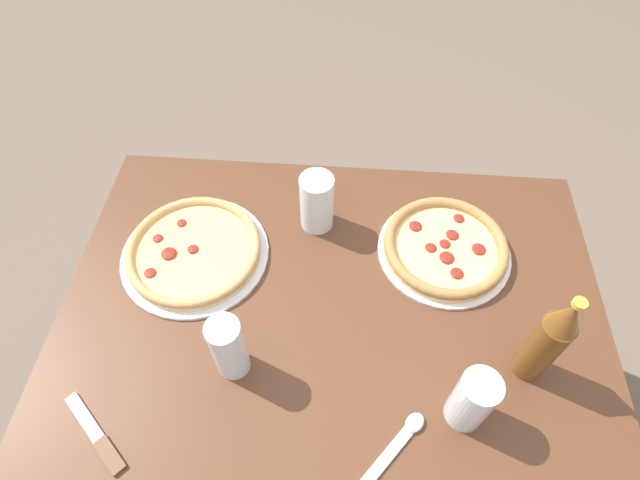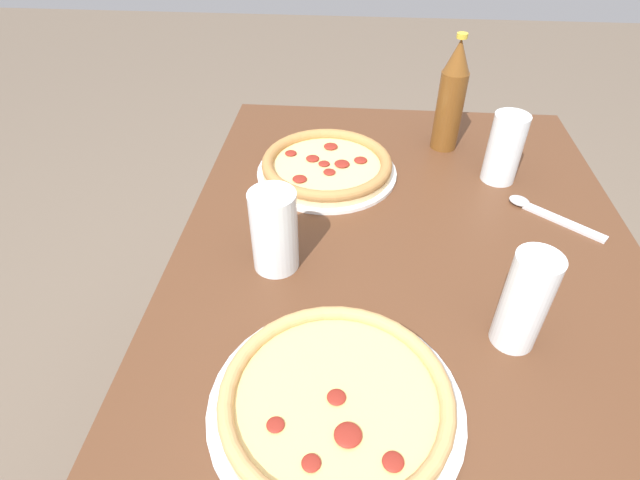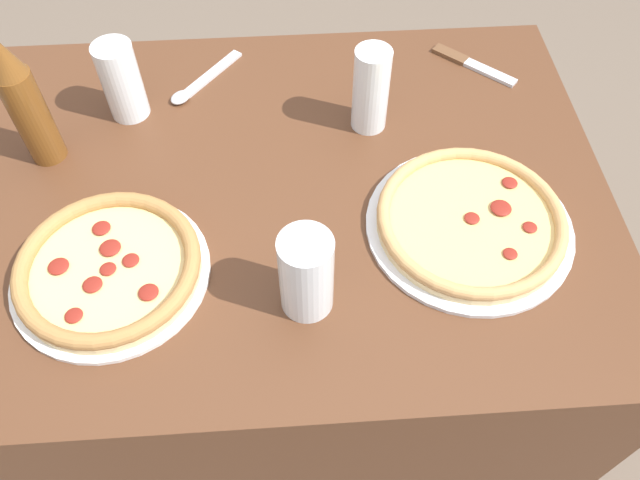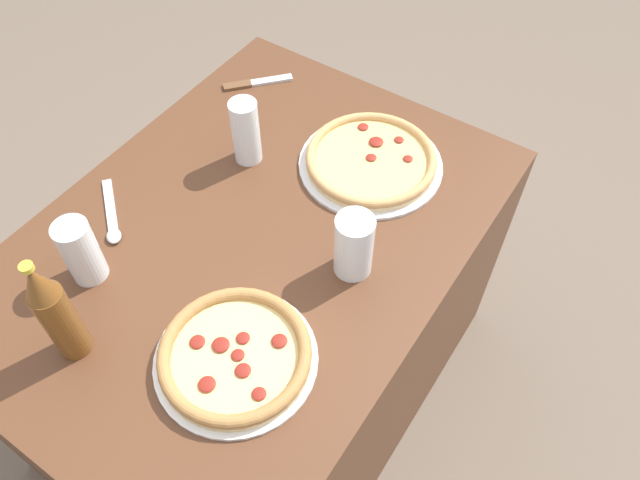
# 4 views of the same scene
# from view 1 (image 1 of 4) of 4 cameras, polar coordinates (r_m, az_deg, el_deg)

# --- Properties ---
(ground_plane) EXTENTS (8.00, 8.00, 0.00)m
(ground_plane) POSITION_cam_1_polar(r_m,az_deg,el_deg) (1.73, 0.89, -19.41)
(ground_plane) COLOR #6B5B4C
(table) EXTENTS (1.14, 0.83, 0.73)m
(table) POSITION_cam_1_polar(r_m,az_deg,el_deg) (1.39, 1.09, -15.01)
(table) COLOR #56331E
(table) RESTS_ON ground_plane
(pizza_margherita) EXTENTS (0.33, 0.33, 0.04)m
(pizza_margherita) POSITION_cam_1_polar(r_m,az_deg,el_deg) (1.15, -14.21, -1.22)
(pizza_margherita) COLOR silver
(pizza_margherita) RESTS_ON table
(pizza_salami) EXTENTS (0.30, 0.30, 0.04)m
(pizza_salami) POSITION_cam_1_polar(r_m,az_deg,el_deg) (1.15, 14.10, -0.82)
(pizza_salami) COLOR white
(pizza_salami) RESTS_ON table
(glass_cola) EXTENTS (0.08, 0.08, 0.15)m
(glass_cola) POSITION_cam_1_polar(r_m,az_deg,el_deg) (1.13, -0.37, 4.09)
(glass_cola) COLOR white
(glass_cola) RESTS_ON table
(glass_lemonade) EXTENTS (0.06, 0.06, 0.16)m
(glass_lemonade) POSITION_cam_1_polar(r_m,az_deg,el_deg) (0.95, -10.38, -12.10)
(glass_lemonade) COLOR white
(glass_lemonade) RESTS_ON table
(glass_iced_tea) EXTENTS (0.07, 0.07, 0.15)m
(glass_iced_tea) POSITION_cam_1_polar(r_m,az_deg,el_deg) (0.94, 16.92, -17.22)
(glass_iced_tea) COLOR white
(glass_iced_tea) RESTS_ON table
(beer_bottle) EXTENTS (0.06, 0.06, 0.26)m
(beer_bottle) POSITION_cam_1_polar(r_m,az_deg,el_deg) (0.97, 24.65, -10.35)
(beer_bottle) COLOR brown
(beer_bottle) RESTS_ON table
(knife) EXTENTS (0.15, 0.14, 0.01)m
(knife) POSITION_cam_1_polar(r_m,az_deg,el_deg) (1.03, -24.14, -19.76)
(knife) COLOR brown
(knife) RESTS_ON table
(spoon) EXTENTS (0.14, 0.16, 0.01)m
(spoon) POSITION_cam_1_polar(r_m,az_deg,el_deg) (0.96, 8.96, -21.90)
(spoon) COLOR silver
(spoon) RESTS_ON table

